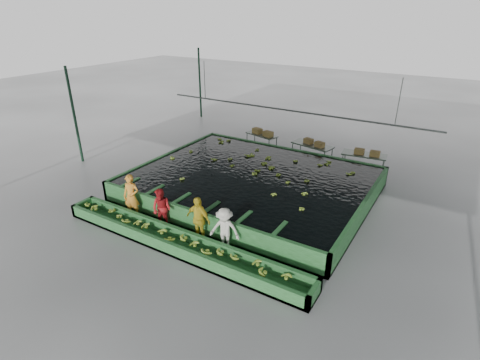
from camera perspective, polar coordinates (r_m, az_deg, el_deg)
The scene contains 21 objects.
ground at distance 15.75m, azimuth -0.95°, elevation -3.96°, with size 80.00×80.00×0.00m, color gray.
shed_roof at distance 14.05m, azimuth -1.10°, elevation 14.23°, with size 20.00×22.00×0.04m, color #8D949B.
shed_posts at distance 14.71m, azimuth -1.02°, elevation 4.62°, with size 20.00×22.00×5.00m, color black, non-canonical shape.
flotation_tank at distance 16.69m, azimuth 1.79°, elevation -0.49°, with size 10.00×8.00×0.90m, color #2B6730, non-canonical shape.
tank_water at distance 16.52m, azimuth 1.81°, elevation 0.77°, with size 9.70×7.70×0.00m, color black.
sorting_trough at distance 13.16m, azimuth -9.47°, elevation -9.38°, with size 10.00×1.00×0.50m, color #2B6730, non-canonical shape.
cableway_rail at distance 18.79m, azimuth 7.29°, elevation 10.50°, with size 0.08×0.08×14.00m, color #59605B.
rail_hanger_left at distance 21.07m, azimuth -5.41°, elevation 14.91°, with size 0.04×0.04×2.00m, color #59605B.
rail_hanger_right at distance 17.20m, azimuth 23.05°, elevation 10.86°, with size 0.04×0.04×2.00m, color #59605B.
worker_a at distance 15.17m, azimuth -16.21°, elevation -2.40°, with size 0.65×0.43×1.78m, color orange.
worker_b at distance 14.21m, azimuth -11.85°, elevation -4.31°, with size 0.77×0.60×1.58m, color red.
worker_c at distance 13.18m, azimuth -6.38°, elevation -5.97°, with size 1.01×0.42×1.73m, color gold.
worker_d at distance 12.66m, azimuth -2.37°, elevation -7.58°, with size 1.03×0.59×1.60m, color beige.
packing_table_left at distance 22.12m, azimuth 3.30°, elevation 5.92°, with size 1.91×0.77×0.87m, color #59605B, non-canonical shape.
packing_table_mid at distance 20.40m, azimuth 10.87°, elevation 4.04°, with size 2.19×0.88×1.00m, color #59605B, non-canonical shape.
packing_table_right at distance 19.76m, azimuth 18.23°, elevation 2.47°, with size 2.13×0.85×0.97m, color #59605B, non-canonical shape.
box_stack_left at distance 21.87m, azimuth 3.46°, elevation 6.89°, with size 1.38×0.38×0.30m, color olive, non-canonical shape.
box_stack_mid at distance 20.15m, azimuth 11.18°, elevation 5.26°, with size 1.21×0.33×0.26m, color olive, non-canonical shape.
box_stack_right at distance 19.50m, azimuth 18.74°, elevation 3.64°, with size 1.21×0.34×0.26m, color olive, non-canonical shape.
floating_bananas at distance 17.17m, azimuth 3.13°, elevation 1.69°, with size 8.91×6.08×0.12m, color olive, non-canonical shape.
trough_bananas at distance 13.08m, azimuth -9.52°, elevation -8.84°, with size 9.59×0.64×0.13m, color olive, non-canonical shape.
Camera 1 is at (7.42, -11.65, 7.56)m, focal length 28.00 mm.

